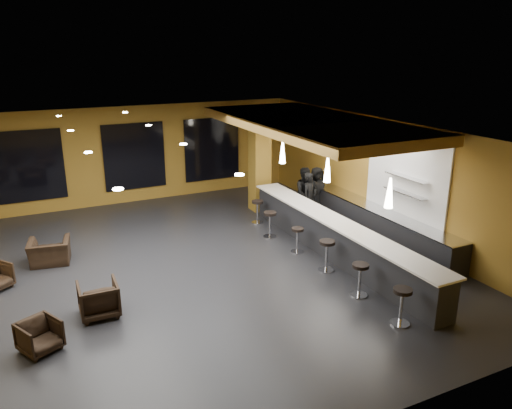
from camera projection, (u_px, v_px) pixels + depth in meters
name	position (u px, v px, depth m)	size (l,w,h in m)	color
floor	(196.00, 269.00, 13.03)	(12.00, 13.00, 0.10)	black
ceiling	(190.00, 132.00, 11.93)	(12.00, 13.00, 0.10)	black
wall_back	(134.00, 154.00, 18.09)	(12.00, 0.10, 3.50)	olive
wall_front	(349.00, 333.00, 6.87)	(12.00, 0.10, 3.50)	olive
wall_right	(384.00, 177.00, 15.00)	(0.10, 13.00, 3.50)	olive
wood_soffit	(310.00, 123.00, 14.51)	(3.60, 8.00, 0.28)	olive
window_left	(29.00, 166.00, 16.55)	(2.20, 0.06, 2.40)	black
window_center	(134.00, 156.00, 18.01)	(2.20, 0.06, 2.40)	black
window_right	(212.00, 149.00, 19.26)	(2.20, 0.06, 2.40)	black
tile_backsplash	(406.00, 177.00, 14.03)	(0.06, 3.20, 2.40)	white
bar_counter	(335.00, 240.00, 13.52)	(0.60, 8.00, 1.00)	black
bar_top	(336.00, 221.00, 13.36)	(0.78, 8.10, 0.05)	white
prep_counter	(381.00, 225.00, 14.81)	(0.70, 6.00, 0.86)	black
prep_top	(382.00, 211.00, 14.67)	(0.72, 6.00, 0.03)	silver
wall_shelf_lower	(405.00, 193.00, 13.92)	(0.30, 1.50, 0.03)	silver
wall_shelf_upper	(407.00, 177.00, 13.79)	(0.30, 1.50, 0.03)	silver
column	(260.00, 161.00, 17.08)	(0.60, 0.60, 3.50)	brown
pendant_0	(389.00, 193.00, 11.25)	(0.20, 0.20, 0.70)	white
pendant_1	(327.00, 169.00, 13.39)	(0.20, 0.20, 0.70)	white
pendant_2	(282.00, 152.00, 15.53)	(0.20, 0.20, 0.70)	white
staff_a	(310.00, 198.00, 16.13)	(0.60, 0.40, 1.66)	black
staff_b	(306.00, 193.00, 16.44)	(0.85, 0.66, 1.74)	black
staff_c	(317.00, 190.00, 17.04)	(0.79, 0.51, 1.61)	black
armchair_a	(40.00, 336.00, 9.38)	(0.67, 0.69, 0.62)	black
armchair_b	(99.00, 299.00, 10.61)	(0.80, 0.83, 0.75)	black
armchair_d	(50.00, 252.00, 13.14)	(1.02, 0.89, 0.66)	black
bar_stool_0	(402.00, 302.00, 10.21)	(0.41, 0.41, 0.81)	silver
bar_stool_1	(360.00, 276.00, 11.39)	(0.40, 0.40, 0.79)	silver
bar_stool_2	(327.00, 252.00, 12.67)	(0.42, 0.42, 0.82)	silver
bar_stool_3	(297.00, 237.00, 13.84)	(0.36, 0.36, 0.72)	silver
bar_stool_4	(270.00, 221.00, 14.92)	(0.40, 0.40, 0.79)	silver
bar_stool_5	(257.00, 209.00, 16.12)	(0.38, 0.38, 0.76)	silver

